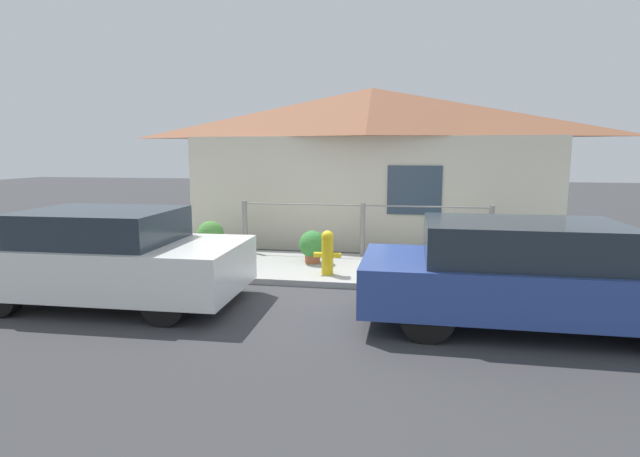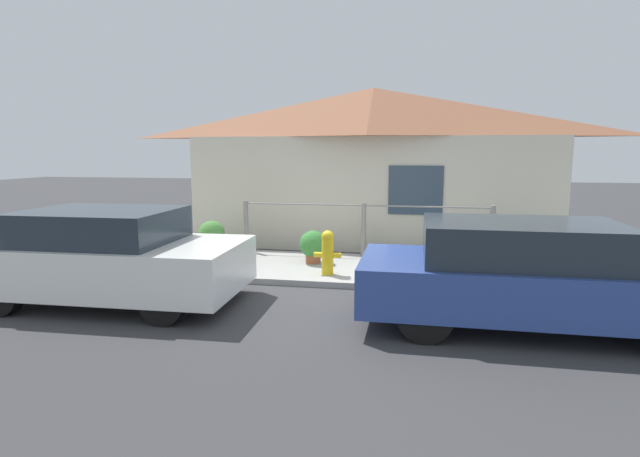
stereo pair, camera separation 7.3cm
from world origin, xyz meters
The scene contains 10 objects.
ground_plane centered at (0.00, 0.00, 0.00)m, with size 60.00×60.00×0.00m, color #38383A.
sidewalk centered at (0.00, 1.13, 0.05)m, with size 24.00×2.27×0.10m.
house centered at (0.00, 3.88, 2.80)m, with size 8.25×2.23×3.53m.
fence centered at (0.00, 2.12, 0.68)m, with size 4.90×0.10×1.04m.
car_left centered at (-3.23, -1.27, 0.66)m, with size 3.71×1.89×1.32m.
car_right centered at (2.36, -1.27, 0.66)m, with size 4.14×1.70×1.30m.
fire_hydrant centered at (-0.42, 0.49, 0.49)m, with size 0.46×0.20×0.74m.
potted_plant_near_hydrant centered at (-0.83, 1.29, 0.43)m, with size 0.50×0.50×0.60m.
potted_plant_by_fence centered at (-3.02, 1.81, 0.47)m, with size 0.54×0.54×0.65m.
potted_plant_corner centered at (2.71, 1.53, 0.43)m, with size 0.54×0.54×0.62m.
Camera 2 is at (0.97, -7.48, 2.12)m, focal length 28.00 mm.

